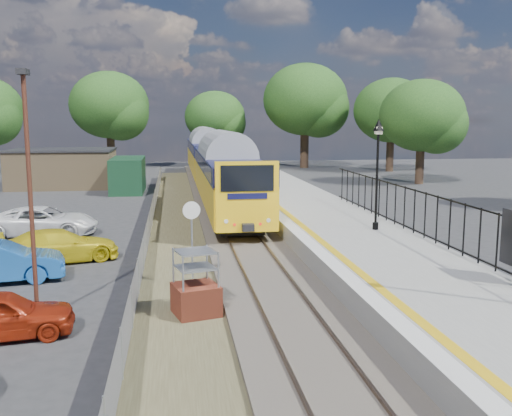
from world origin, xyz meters
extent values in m
plane|color=#2D2D30|center=(0.00, 0.00, 0.00)|extent=(120.00, 120.00, 0.00)
cube|color=#473F38|center=(0.00, 10.00, 0.10)|extent=(3.40, 80.00, 0.20)
cube|color=#4C472D|center=(-2.90, 8.00, 0.03)|extent=(2.60, 70.00, 0.06)
cube|color=brown|center=(-0.72, 10.00, 0.22)|extent=(0.07, 80.00, 0.14)
cube|color=brown|center=(0.72, 10.00, 0.22)|extent=(0.07, 80.00, 0.14)
cube|color=gray|center=(4.20, 8.00, 0.45)|extent=(5.00, 70.00, 0.90)
cube|color=silver|center=(1.95, 8.00, 0.91)|extent=(0.50, 70.00, 0.01)
cube|color=yellow|center=(2.45, 8.00, 0.91)|extent=(0.30, 70.00, 0.01)
cylinder|color=black|center=(5.30, 6.00, 1.05)|extent=(0.24, 0.24, 0.30)
cylinder|color=black|center=(5.30, 6.00, 2.90)|extent=(0.10, 0.10, 3.70)
cube|color=black|center=(5.30, 6.00, 4.85)|extent=(0.08, 0.08, 0.30)
cube|color=beige|center=(5.30, 6.00, 5.02)|extent=(0.26, 0.26, 0.30)
cone|color=black|center=(5.30, 6.00, 5.25)|extent=(0.44, 0.44, 0.50)
cube|color=black|center=(6.55, 2.50, 2.65)|extent=(0.05, 26.00, 0.05)
cube|color=#907651|center=(-12.00, 32.00, 1.50)|extent=(8.00, 6.00, 3.00)
cube|color=black|center=(-12.00, 32.00, 3.05)|extent=(8.20, 6.20, 0.15)
cube|color=#163C25|center=(-6.50, 28.00, 1.30)|extent=(2.40, 6.00, 2.60)
cylinder|color=#332319|center=(-10.00, 50.00, 1.92)|extent=(0.88, 0.88, 3.85)
ellipsoid|color=#1B4517|center=(-10.00, 50.00, 7.15)|extent=(8.80, 8.80, 7.48)
cylinder|color=#332319|center=(2.00, 52.00, 1.57)|extent=(0.72, 0.72, 3.15)
ellipsoid|color=#1B4517|center=(2.00, 52.00, 5.85)|extent=(7.20, 7.20, 6.12)
cylinder|color=#332319|center=(12.00, 48.00, 2.10)|extent=(0.96, 0.96, 4.20)
ellipsoid|color=#1B4517|center=(12.00, 48.00, 7.80)|extent=(9.60, 9.60, 8.16)
cylinder|color=#332319|center=(20.00, 42.00, 1.75)|extent=(0.80, 0.80, 3.50)
ellipsoid|color=#1B4517|center=(20.00, 42.00, 6.50)|extent=(8.00, 8.00, 6.80)
cylinder|color=#332319|center=(18.00, 30.00, 1.57)|extent=(0.72, 0.72, 3.15)
ellipsoid|color=#1B4517|center=(18.00, 30.00, 5.85)|extent=(7.20, 7.20, 6.12)
cube|color=yellow|center=(0.00, 17.12, 1.69)|extent=(2.80, 20.00, 1.90)
cube|color=#10123E|center=(0.00, 17.12, 2.99)|extent=(2.82, 20.00, 0.90)
cube|color=black|center=(0.00, 17.12, 2.99)|extent=(2.82, 18.00, 0.70)
cube|color=black|center=(0.00, 17.12, 0.51)|extent=(2.00, 18.00, 0.45)
cube|color=yellow|center=(0.00, 37.72, 1.69)|extent=(2.80, 20.00, 1.90)
cube|color=#10123E|center=(0.00, 37.72, 2.99)|extent=(2.82, 20.00, 0.90)
cube|color=black|center=(0.00, 37.72, 2.99)|extent=(2.82, 18.00, 0.70)
cube|color=black|center=(0.00, 37.72, 0.51)|extent=(2.00, 18.00, 0.45)
cube|color=black|center=(0.00, 6.91, 3.04)|extent=(2.24, 0.04, 1.10)
cube|color=brown|center=(-2.50, -1.13, 0.45)|extent=(1.44, 1.44, 0.90)
cylinder|color=#999EA3|center=(-2.50, 1.67, 1.29)|extent=(0.06, 0.06, 2.57)
cylinder|color=silver|center=(-2.50, 1.62, 2.57)|extent=(0.57, 0.14, 0.58)
cylinder|color=#51281B|center=(-6.80, -0.94, 3.30)|extent=(0.12, 0.12, 6.61)
cube|color=black|center=(-6.80, -0.94, 6.66)|extent=(0.25, 0.50, 0.15)
imported|color=yellow|center=(-7.46, 5.81, 0.64)|extent=(4.78, 3.15, 1.29)
imported|color=white|center=(-9.22, 11.22, 0.70)|extent=(5.18, 2.64, 1.40)
camera|label=1|loc=(-3.05, -16.54, 5.42)|focal=40.00mm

